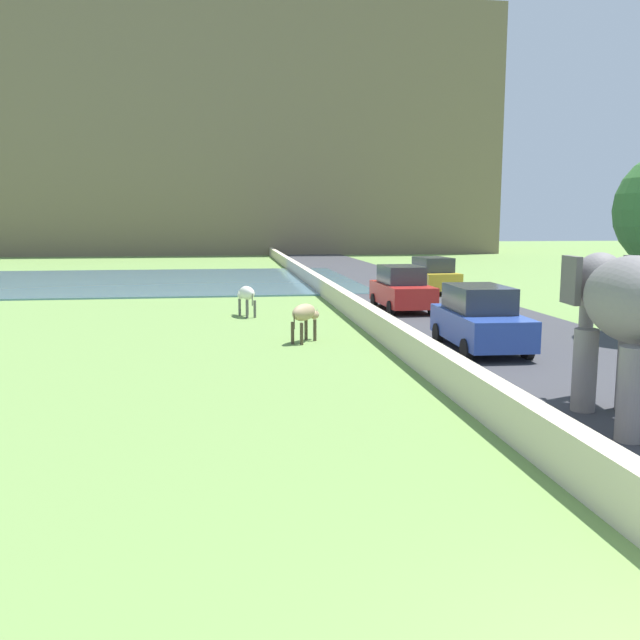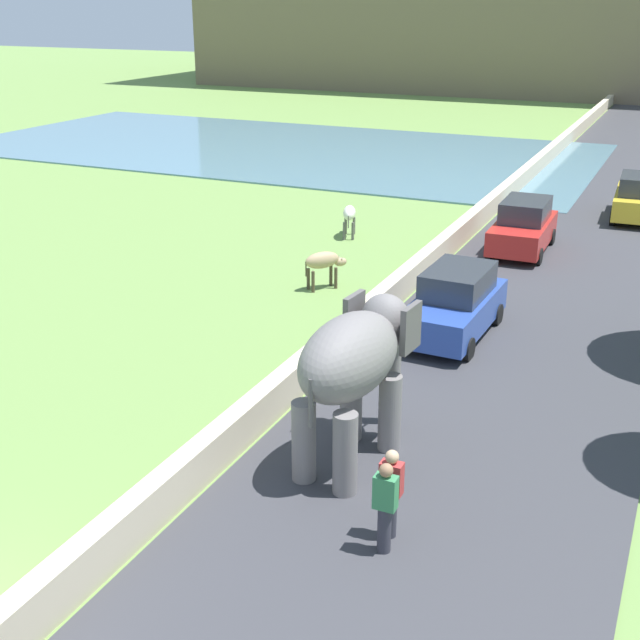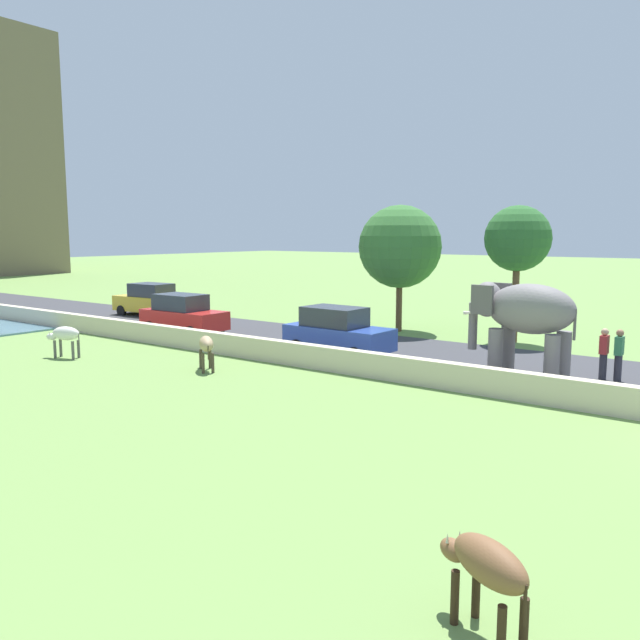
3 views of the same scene
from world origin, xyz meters
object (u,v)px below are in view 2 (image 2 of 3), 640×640
object	(u,v)px
elephant	(355,362)
cow_tan	(324,262)
car_blue	(455,304)
car_red	(523,227)
cow_white	(349,214)
person_trailing	(391,492)
car_yellow	(638,198)
person_beside_elephant	(385,507)

from	to	relation	value
elephant	cow_tan	distance (m)	10.03
car_blue	cow_tan	bearing A→B (deg)	156.20
car_blue	car_red	world-z (taller)	same
elephant	car_red	bearing A→B (deg)	90.09
elephant	cow_tan	bearing A→B (deg)	117.65
car_red	cow_white	bearing A→B (deg)	-174.02
car_blue	car_red	bearing A→B (deg)	90.02
person_trailing	car_yellow	size ratio (longest dim) A/B	0.40
elephant	person_trailing	world-z (taller)	elephant
car_red	cow_white	distance (m)	6.17
person_trailing	car_red	size ratio (longest dim) A/B	0.40
car_blue	cow_white	size ratio (longest dim) A/B	2.86
person_beside_elephant	cow_white	world-z (taller)	person_beside_elephant
elephant	car_red	xyz separation A→B (m)	(-0.02, 15.12, -1.14)
car_red	elephant	bearing A→B (deg)	-89.91
cow_white	car_red	bearing A→B (deg)	5.98
person_trailing	car_yellow	world-z (taller)	car_yellow
car_blue	car_yellow	bearing A→B (deg)	77.77
car_blue	person_beside_elephant	bearing A→B (deg)	-80.52
person_beside_elephant	car_red	world-z (taller)	car_red
car_red	person_trailing	bearing A→B (deg)	-85.04
person_trailing	cow_tan	world-z (taller)	person_trailing
person_trailing	car_yellow	bearing A→B (deg)	85.91
car_blue	cow_white	bearing A→B (deg)	128.63
car_red	cow_white	size ratio (longest dim) A/B	2.85
person_trailing	car_yellow	xyz separation A→B (m)	(1.67, 23.34, 0.03)
elephant	cow_white	xyz separation A→B (m)	(-6.16, 14.47, -1.20)
car_yellow	cow_tan	bearing A→B (deg)	-121.77
car_yellow	cow_tan	distance (m)	14.72
car_yellow	person_beside_elephant	bearing A→B (deg)	-93.89
person_trailing	cow_white	distance (m)	18.16
person_trailing	car_red	distance (m)	17.19
person_beside_elephant	car_yellow	size ratio (longest dim) A/B	0.40
elephant	car_red	distance (m)	15.16
person_trailing	car_blue	distance (m)	8.92
person_trailing	cow_tan	bearing A→B (deg)	119.32
person_trailing	car_blue	bearing A→B (deg)	99.57
car_red	cow_tan	size ratio (longest dim) A/B	3.09
person_beside_elephant	cow_white	size ratio (longest dim) A/B	1.15
elephant	car_blue	world-z (taller)	elephant
car_blue	car_red	size ratio (longest dim) A/B	1.00
person_trailing	car_yellow	distance (m)	23.40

